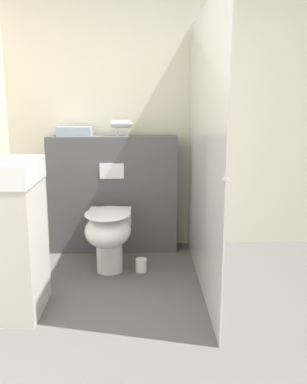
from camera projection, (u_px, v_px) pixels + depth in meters
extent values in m
plane|color=#565451|center=(150.00, 370.00, 2.31)|extent=(12.00, 12.00, 0.00)
cube|color=beige|center=(147.00, 118.00, 4.09)|extent=(8.00, 0.06, 2.50)
cube|color=#4C4C51|center=(113.00, 194.00, 4.05)|extent=(1.20, 0.24, 1.10)
cube|color=white|center=(112.00, 171.00, 3.88)|extent=(0.22, 0.01, 0.14)
cube|color=silver|center=(203.00, 152.00, 3.20)|extent=(0.01, 1.87, 2.09)
sphere|color=#B2B2B7|center=(225.00, 180.00, 2.32)|extent=(0.04, 0.04, 0.04)
cylinder|color=white|center=(109.00, 251.00, 3.60)|extent=(0.22, 0.22, 0.36)
ellipsoid|color=white|center=(108.00, 230.00, 3.47)|extent=(0.38, 0.50, 0.26)
ellipsoid|color=white|center=(108.00, 213.00, 3.44)|extent=(0.37, 0.49, 0.02)
cube|color=white|center=(111.00, 216.00, 3.75)|extent=(0.36, 0.13, 0.14)
cylinder|color=#B7B7BC|center=(121.00, 124.00, 3.91)|extent=(0.17, 0.07, 0.07)
cone|color=#B7B7BC|center=(132.00, 124.00, 3.92)|extent=(0.03, 0.06, 0.06)
cylinder|color=#B7B7BC|center=(117.00, 130.00, 3.93)|extent=(0.03, 0.03, 0.10)
cube|color=#8C9EAD|center=(74.00, 131.00, 3.93)|extent=(0.32, 0.15, 0.08)
cylinder|color=white|center=(141.00, 265.00, 3.61)|extent=(0.09, 0.09, 0.11)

